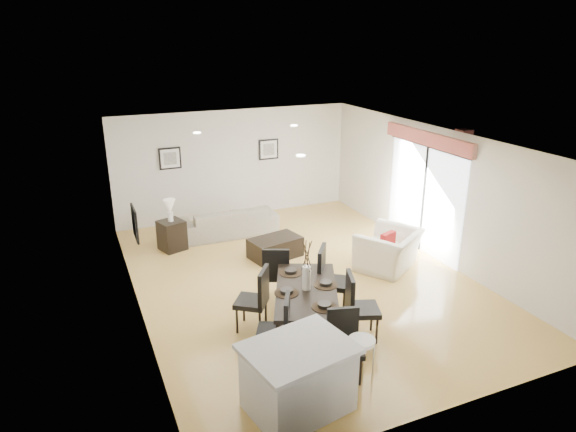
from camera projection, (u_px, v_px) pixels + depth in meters
name	position (u px, v px, depth m)	size (l,w,h in m)	color
ground	(301.00, 279.00, 9.82)	(8.00, 8.00, 0.00)	#DEB25B
wall_back	(235.00, 164.00, 12.82)	(6.00, 0.04, 2.70)	silver
wall_front	(448.00, 318.00, 5.91)	(6.00, 0.04, 2.70)	silver
wall_left	(133.00, 237.00, 8.24)	(0.04, 8.00, 2.70)	silver
wall_right	(435.00, 193.00, 10.49)	(0.04, 8.00, 2.70)	silver
ceiling	(303.00, 139.00, 8.91)	(6.00, 8.00, 0.02)	white
sofa	(228.00, 221.00, 11.89)	(2.24, 0.87, 0.65)	gray
armchair	(389.00, 250.00, 10.16)	(1.20, 1.05, 0.78)	silver
courtyard_plant_a	(528.00, 225.00, 11.76)	(0.52, 0.45, 0.58)	#344F22
courtyard_plant_b	(478.00, 205.00, 13.03)	(0.35, 0.35, 0.63)	#344F22
dining_table	(306.00, 294.00, 7.84)	(1.60, 2.05, 0.77)	black
dining_chair_wnear	(279.00, 326.00, 7.20)	(0.62, 0.62, 1.02)	black
dining_chair_wfar	(257.00, 296.00, 7.98)	(0.66, 0.66, 1.05)	black
dining_chair_enear	(357.00, 303.00, 7.74)	(0.62, 0.62, 1.07)	black
dining_chair_efar	(329.00, 276.00, 8.55)	(0.70, 0.70, 1.12)	black
dining_chair_head	(344.00, 340.00, 6.91)	(0.54, 0.54, 0.98)	black
dining_chair_foot	(276.00, 271.00, 8.85)	(0.60, 0.60, 1.02)	black
vase	(307.00, 270.00, 7.70)	(1.03, 1.58, 0.80)	white
coffee_table	(275.00, 247.00, 10.73)	(1.05, 0.63, 0.42)	black
side_table	(172.00, 235.00, 11.06)	(0.49, 0.49, 0.65)	black
table_lamp	(170.00, 207.00, 10.85)	(0.25, 0.25, 0.48)	white
cushion	(388.00, 242.00, 9.94)	(0.36, 0.11, 0.36)	maroon
kitchen_island	(298.00, 377.00, 6.30)	(1.44, 1.21, 0.90)	silver
bar_stool	(362.00, 347.00, 6.57)	(0.35, 0.35, 0.77)	white
framed_print_back_left	(170.00, 158.00, 12.10)	(0.52, 0.04, 0.52)	black
framed_print_back_right	(269.00, 149.00, 13.03)	(0.52, 0.04, 0.52)	black
framed_print_left_wall	(135.00, 223.00, 7.98)	(0.04, 0.52, 0.52)	black
sliding_door	(425.00, 175.00, 10.62)	(0.12, 2.70, 2.57)	white
courtyard	(515.00, 185.00, 12.56)	(6.00, 6.00, 2.00)	gray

